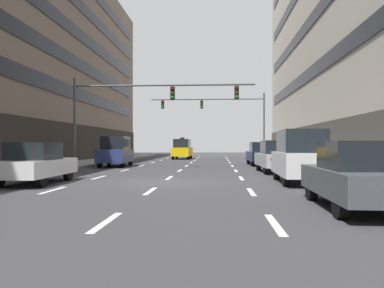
% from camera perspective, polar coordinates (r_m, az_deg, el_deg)
% --- Properties ---
extents(ground_plane, '(120.00, 120.00, 0.00)m').
position_cam_1_polar(ground_plane, '(15.60, -4.32, -5.70)').
color(ground_plane, '#38383D').
extents(sidewalk_right, '(3.59, 80.00, 0.14)m').
position_cam_1_polar(sidewalk_right, '(16.63, 25.63, -5.10)').
color(sidewalk_right, gray).
rests_on(sidewalk_right, ground).
extents(lane_stripe_l1_s3, '(0.16, 2.00, 0.01)m').
position_cam_1_polar(lane_stripe_l1_s3, '(13.60, -20.07, -6.50)').
color(lane_stripe_l1_s3, silver).
rests_on(lane_stripe_l1_s3, ground).
extents(lane_stripe_l1_s4, '(0.16, 2.00, 0.01)m').
position_cam_1_polar(lane_stripe_l1_s4, '(18.27, -13.71, -4.87)').
color(lane_stripe_l1_s4, silver).
rests_on(lane_stripe_l1_s4, ground).
extents(lane_stripe_l1_s5, '(0.16, 2.00, 0.01)m').
position_cam_1_polar(lane_stripe_l1_s5, '(23.07, -9.98, -3.87)').
color(lane_stripe_l1_s5, silver).
rests_on(lane_stripe_l1_s5, ground).
extents(lane_stripe_l1_s6, '(0.16, 2.00, 0.01)m').
position_cam_1_polar(lane_stripe_l1_s6, '(27.95, -7.55, -3.22)').
color(lane_stripe_l1_s6, silver).
rests_on(lane_stripe_l1_s6, ground).
extents(lane_stripe_l1_s7, '(0.16, 2.00, 0.01)m').
position_cam_1_polar(lane_stripe_l1_s7, '(32.86, -5.84, -2.75)').
color(lane_stripe_l1_s7, silver).
rests_on(lane_stripe_l1_s7, ground).
extents(lane_stripe_l1_s8, '(0.16, 2.00, 0.01)m').
position_cam_1_polar(lane_stripe_l1_s8, '(37.79, -4.58, -2.41)').
color(lane_stripe_l1_s8, silver).
rests_on(lane_stripe_l1_s8, ground).
extents(lane_stripe_l1_s9, '(0.16, 2.00, 0.01)m').
position_cam_1_polar(lane_stripe_l1_s9, '(42.74, -3.61, -2.14)').
color(lane_stripe_l1_s9, silver).
rests_on(lane_stripe_l1_s9, ground).
extents(lane_stripe_l1_s10, '(0.16, 2.00, 0.01)m').
position_cam_1_polar(lane_stripe_l1_s10, '(47.71, -2.85, -1.93)').
color(lane_stripe_l1_s10, silver).
rests_on(lane_stripe_l1_s10, ground).
extents(lane_stripe_l2_s2, '(0.16, 2.00, 0.01)m').
position_cam_1_polar(lane_stripe_l2_s2, '(7.83, -12.71, -11.27)').
color(lane_stripe_l2_s2, silver).
rests_on(lane_stripe_l2_s2, ground).
extents(lane_stripe_l2_s3, '(0.16, 2.00, 0.01)m').
position_cam_1_polar(lane_stripe_l2_s3, '(12.65, -6.24, -6.99)').
color(lane_stripe_l2_s3, silver).
rests_on(lane_stripe_l2_s3, ground).
extents(lane_stripe_l2_s4, '(0.16, 2.00, 0.01)m').
position_cam_1_polar(lane_stripe_l2_s4, '(17.57, -3.41, -5.06)').
color(lane_stripe_l2_s4, silver).
rests_on(lane_stripe_l2_s4, ground).
extents(lane_stripe_l2_s5, '(0.16, 2.00, 0.01)m').
position_cam_1_polar(lane_stripe_l2_s5, '(22.52, -1.83, -3.97)').
color(lane_stripe_l2_s5, silver).
rests_on(lane_stripe_l2_s5, ground).
extents(lane_stripe_l2_s6, '(0.16, 2.00, 0.01)m').
position_cam_1_polar(lane_stripe_l2_s6, '(27.50, -0.82, -3.27)').
color(lane_stripe_l2_s6, silver).
rests_on(lane_stripe_l2_s6, ground).
extents(lane_stripe_l2_s7, '(0.16, 2.00, 0.01)m').
position_cam_1_polar(lane_stripe_l2_s7, '(32.48, -0.12, -2.78)').
color(lane_stripe_l2_s7, silver).
rests_on(lane_stripe_l2_s7, ground).
extents(lane_stripe_l2_s8, '(0.16, 2.00, 0.01)m').
position_cam_1_polar(lane_stripe_l2_s8, '(37.46, 0.39, -2.43)').
color(lane_stripe_l2_s8, silver).
rests_on(lane_stripe_l2_s8, ground).
extents(lane_stripe_l2_s9, '(0.16, 2.00, 0.01)m').
position_cam_1_polar(lane_stripe_l2_s9, '(42.45, 0.78, -2.15)').
color(lane_stripe_l2_s9, silver).
rests_on(lane_stripe_l2_s9, ground).
extents(lane_stripe_l2_s10, '(0.16, 2.00, 0.01)m').
position_cam_1_polar(lane_stripe_l2_s10, '(47.44, 1.09, -1.94)').
color(lane_stripe_l2_s10, silver).
rests_on(lane_stripe_l2_s10, ground).
extents(lane_stripe_l3_s2, '(0.16, 2.00, 0.01)m').
position_cam_1_polar(lane_stripe_l3_s2, '(7.60, 12.27, -11.61)').
color(lane_stripe_l3_s2, silver).
rests_on(lane_stripe_l3_s2, ground).
extents(lane_stripe_l3_s3, '(0.16, 2.00, 0.01)m').
position_cam_1_polar(lane_stripe_l3_s3, '(12.51, 8.84, -7.07)').
color(lane_stripe_l3_s3, silver).
rests_on(lane_stripe_l3_s3, ground).
extents(lane_stripe_l3_s4, '(0.16, 2.00, 0.01)m').
position_cam_1_polar(lane_stripe_l3_s4, '(17.47, 7.37, -5.09)').
color(lane_stripe_l3_s4, silver).
rests_on(lane_stripe_l3_s4, ground).
extents(lane_stripe_l3_s5, '(0.16, 2.00, 0.01)m').
position_cam_1_polar(lane_stripe_l3_s5, '(22.45, 6.55, -3.98)').
color(lane_stripe_l3_s5, silver).
rests_on(lane_stripe_l3_s5, ground).
extents(lane_stripe_l3_s6, '(0.16, 2.00, 0.01)m').
position_cam_1_polar(lane_stripe_l3_s6, '(27.43, 6.04, -3.28)').
color(lane_stripe_l3_s6, silver).
rests_on(lane_stripe_l3_s6, ground).
extents(lane_stripe_l3_s7, '(0.16, 2.00, 0.01)m').
position_cam_1_polar(lane_stripe_l3_s7, '(32.42, 5.68, -2.79)').
color(lane_stripe_l3_s7, silver).
rests_on(lane_stripe_l3_s7, ground).
extents(lane_stripe_l3_s8, '(0.16, 2.00, 0.01)m').
position_cam_1_polar(lane_stripe_l3_s8, '(37.42, 5.42, -2.43)').
color(lane_stripe_l3_s8, silver).
rests_on(lane_stripe_l3_s8, ground).
extents(lane_stripe_l3_s9, '(0.16, 2.00, 0.01)m').
position_cam_1_polar(lane_stripe_l3_s9, '(42.41, 5.22, -2.16)').
color(lane_stripe_l3_s9, silver).
rests_on(lane_stripe_l3_s9, ground).
extents(lane_stripe_l3_s10, '(0.16, 2.00, 0.01)m').
position_cam_1_polar(lane_stripe_l3_s10, '(47.41, 5.06, -1.94)').
color(lane_stripe_l3_s10, silver).
rests_on(lane_stripe_l3_s10, ground).
extents(car_driving_0, '(2.00, 4.39, 2.09)m').
position_cam_1_polar(car_driving_0, '(27.06, -11.31, -1.12)').
color(car_driving_0, black).
rests_on(car_driving_0, ground).
extents(taxi_driving_1, '(1.97, 4.42, 2.29)m').
position_cam_1_polar(taxi_driving_1, '(40.58, -1.47, -0.77)').
color(taxi_driving_1, black).
rests_on(taxi_driving_1, ground).
extents(car_driving_2, '(1.90, 4.33, 1.61)m').
position_cam_1_polar(car_driving_2, '(16.05, -22.30, -2.70)').
color(car_driving_2, black).
rests_on(car_driving_2, ground).
extents(car_parked_0, '(1.88, 4.32, 1.61)m').
position_cam_1_polar(car_parked_0, '(9.84, 23.59, -4.35)').
color(car_parked_0, black).
rests_on(car_parked_0, ground).
extents(car_parked_1, '(1.93, 4.40, 2.11)m').
position_cam_1_polar(car_parked_1, '(15.74, 15.96, -1.82)').
color(car_parked_1, black).
rests_on(car_parked_1, ground).
extents(car_parked_2, '(2.08, 4.71, 1.75)m').
position_cam_1_polar(car_parked_2, '(21.39, 12.70, -1.87)').
color(car_parked_2, black).
rests_on(car_parked_2, ground).
extents(car_parked_3, '(2.01, 4.62, 1.72)m').
position_cam_1_polar(car_parked_3, '(28.84, 10.37, -1.45)').
color(car_parked_3, black).
rests_on(car_parked_3, ground).
extents(traffic_signal_0, '(11.61, 0.35, 5.69)m').
position_cam_1_polar(traffic_signal_0, '(24.61, -7.54, 6.33)').
color(traffic_signal_0, '#4C4C51').
rests_on(traffic_signal_0, sidewalk_left).
extents(traffic_signal_1, '(11.59, 0.35, 6.64)m').
position_cam_1_polar(traffic_signal_1, '(39.15, 4.74, 4.87)').
color(traffic_signal_1, '#4C4C51').
rests_on(traffic_signal_1, sidewalk_right).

